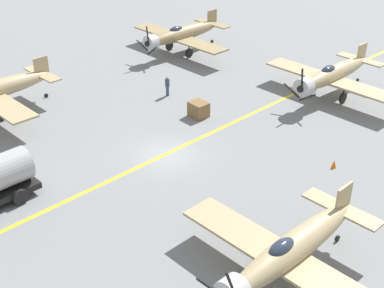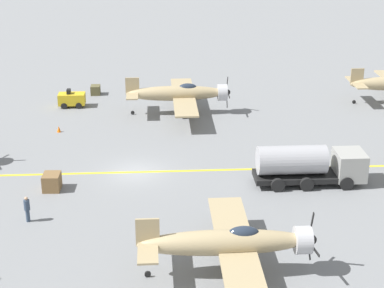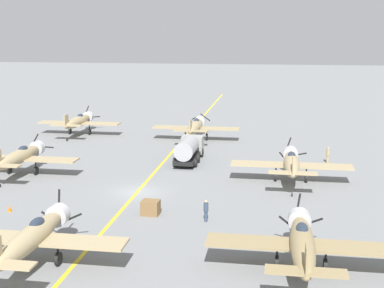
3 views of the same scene
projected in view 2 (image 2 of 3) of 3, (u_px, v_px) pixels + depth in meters
The scene contains 10 objects.
ground_plane at pixel (135, 172), 48.88m from camera, with size 400.00×400.00×0.00m, color slate.
taxiway_stripe at pixel (135, 172), 48.88m from camera, with size 0.30×160.00×0.01m, color yellow.
airplane_mid_right at pixel (230, 243), 35.16m from camera, with size 12.00×9.98×3.73m.
airplane_mid_left at pixel (180, 94), 60.95m from camera, with size 12.00×9.98×3.65m.
fuel_tanker at pixel (310, 165), 46.42m from camera, with size 2.68×8.00×2.98m.
tow_tractor at pixel (72, 99), 63.37m from camera, with size 1.57×2.60×1.79m.
ground_crew_walking at pixel (27, 208), 41.28m from camera, with size 0.38×0.38×1.76m.
supply_crate_by_tanker at pixel (52, 182), 45.83m from camera, with size 1.44×1.20×1.20m, color brown.
supply_crate_mid_lane at pixel (96, 90), 67.29m from camera, with size 1.16×0.97×0.97m, color brown.
traffic_cone at pixel (59, 129), 56.89m from camera, with size 0.36×0.36×0.55m, color orange.
Camera 2 is at (44.82, 1.58, 20.03)m, focal length 60.00 mm.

